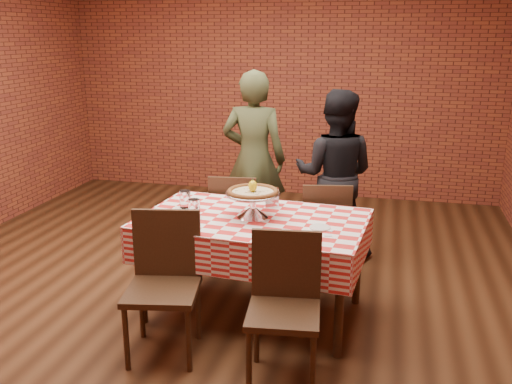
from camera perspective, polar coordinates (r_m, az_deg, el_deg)
ground at (r=4.73m, az=-4.91°, el=-9.74°), size 6.00×6.00×0.00m
back_wall at (r=7.19m, az=2.49°, el=11.22°), size 5.50×0.00×5.50m
table at (r=4.18m, az=-0.29°, el=-7.61°), size 1.67×1.08×0.75m
tablecloth at (r=4.09m, az=-0.29°, el=-4.45°), size 1.70×1.12×0.27m
pizza_stand at (r=4.03m, az=-0.33°, el=-1.34°), size 0.47×0.47×0.18m
pizza at (r=4.00m, az=-0.34°, el=-0.03°), size 0.42×0.42×0.03m
lemon at (r=3.99m, az=-0.34°, el=0.62°), size 0.07×0.07×0.08m
water_glass_left at (r=4.06m, az=-6.34°, el=-1.66°), size 0.09×0.09×0.13m
water_glass_right at (r=4.29m, az=-7.27°, el=-0.74°), size 0.09×0.09×0.13m
side_plate at (r=3.85m, az=6.57°, el=-3.64°), size 0.15×0.15×0.01m
sweetener_packet_a at (r=3.72m, az=7.38°, el=-4.42°), size 0.05×0.04×0.00m
sweetener_packet_b at (r=3.81m, az=7.51°, el=-3.92°), size 0.06×0.05×0.00m
condiment_caddy at (r=4.28m, az=1.63°, el=-0.55°), size 0.12×0.11×0.14m
chair_near_left at (r=3.68m, az=-9.58°, el=-9.72°), size 0.53×0.53×0.93m
chair_near_right at (r=3.37m, az=2.82°, el=-12.32°), size 0.47×0.47×0.91m
chair_far_left at (r=4.95m, az=-2.08°, el=-2.93°), size 0.45×0.45×0.89m
chair_far_right at (r=4.77m, az=7.04°, el=-3.85°), size 0.47×0.47×0.88m
diner_olive at (r=5.43m, az=-0.22°, el=3.35°), size 0.63×0.42×1.72m
diner_black at (r=5.19m, az=8.05°, el=1.75°), size 0.80×0.64×1.57m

